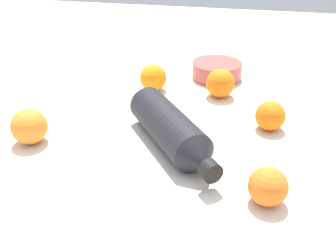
{
  "coord_description": "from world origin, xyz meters",
  "views": [
    {
      "loc": [
        0.67,
        0.17,
        0.41
      ],
      "look_at": [
        0.02,
        0.03,
        0.04
      ],
      "focal_mm": 42.0,
      "sensor_mm": 36.0,
      "label": 1
    }
  ],
  "objects_px": {
    "orange_2": "(268,186)",
    "orange_3": "(29,127)",
    "orange_1": "(220,83)",
    "orange_0": "(153,78)",
    "water_bottle": "(173,132)",
    "orange_4": "(270,116)",
    "ceramic_bowl": "(217,70)"
  },
  "relations": [
    {
      "from": "orange_2",
      "to": "orange_3",
      "type": "bearing_deg",
      "value": -101.26
    },
    {
      "from": "orange_1",
      "to": "orange_0",
      "type": "bearing_deg",
      "value": -91.19
    },
    {
      "from": "water_bottle",
      "to": "orange_2",
      "type": "xyz_separation_m",
      "value": [
        0.13,
        0.18,
        -0.01
      ]
    },
    {
      "from": "water_bottle",
      "to": "orange_1",
      "type": "xyz_separation_m",
      "value": [
        -0.26,
        0.07,
        -0.0
      ]
    },
    {
      "from": "orange_4",
      "to": "ceramic_bowl",
      "type": "xyz_separation_m",
      "value": [
        -0.26,
        -0.14,
        -0.01
      ]
    },
    {
      "from": "orange_0",
      "to": "orange_2",
      "type": "height_order",
      "value": "orange_0"
    },
    {
      "from": "orange_1",
      "to": "orange_4",
      "type": "height_order",
      "value": "orange_1"
    },
    {
      "from": "orange_0",
      "to": "ceramic_bowl",
      "type": "xyz_separation_m",
      "value": [
        -0.12,
        0.15,
        -0.01
      ]
    },
    {
      "from": "orange_0",
      "to": "orange_2",
      "type": "distance_m",
      "value": 0.48
    },
    {
      "from": "orange_2",
      "to": "ceramic_bowl",
      "type": "bearing_deg",
      "value": -165.58
    },
    {
      "from": "orange_2",
      "to": "orange_3",
      "type": "height_order",
      "value": "orange_3"
    },
    {
      "from": "orange_2",
      "to": "ceramic_bowl",
      "type": "distance_m",
      "value": 0.52
    },
    {
      "from": "orange_0",
      "to": "orange_1",
      "type": "bearing_deg",
      "value": 88.81
    },
    {
      "from": "orange_0",
      "to": "orange_2",
      "type": "bearing_deg",
      "value": 35.75
    },
    {
      "from": "orange_0",
      "to": "orange_1",
      "type": "height_order",
      "value": "orange_1"
    },
    {
      "from": "water_bottle",
      "to": "orange_1",
      "type": "relative_size",
      "value": 3.71
    },
    {
      "from": "orange_1",
      "to": "orange_2",
      "type": "distance_m",
      "value": 0.4
    },
    {
      "from": "water_bottle",
      "to": "orange_2",
      "type": "distance_m",
      "value": 0.22
    },
    {
      "from": "orange_4",
      "to": "water_bottle",
      "type": "bearing_deg",
      "value": -57.1
    },
    {
      "from": "orange_1",
      "to": "orange_4",
      "type": "bearing_deg",
      "value": 39.58
    },
    {
      "from": "orange_0",
      "to": "orange_4",
      "type": "height_order",
      "value": "orange_0"
    },
    {
      "from": "orange_2",
      "to": "orange_3",
      "type": "distance_m",
      "value": 0.47
    },
    {
      "from": "orange_1",
      "to": "orange_3",
      "type": "height_order",
      "value": "same"
    },
    {
      "from": "water_bottle",
      "to": "orange_3",
      "type": "bearing_deg",
      "value": -119.75
    },
    {
      "from": "water_bottle",
      "to": "orange_3",
      "type": "distance_m",
      "value": 0.29
    },
    {
      "from": "orange_2",
      "to": "orange_4",
      "type": "relative_size",
      "value": 1.01
    },
    {
      "from": "orange_1",
      "to": "orange_2",
      "type": "height_order",
      "value": "orange_1"
    },
    {
      "from": "orange_0",
      "to": "orange_4",
      "type": "distance_m",
      "value": 0.32
    },
    {
      "from": "orange_0",
      "to": "orange_3",
      "type": "bearing_deg",
      "value": -30.72
    },
    {
      "from": "orange_4",
      "to": "orange_3",
      "type": "bearing_deg",
      "value": -71.83
    },
    {
      "from": "orange_2",
      "to": "orange_1",
      "type": "bearing_deg",
      "value": -164.03
    },
    {
      "from": "orange_2",
      "to": "ceramic_bowl",
      "type": "relative_size",
      "value": 0.47
    }
  ]
}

